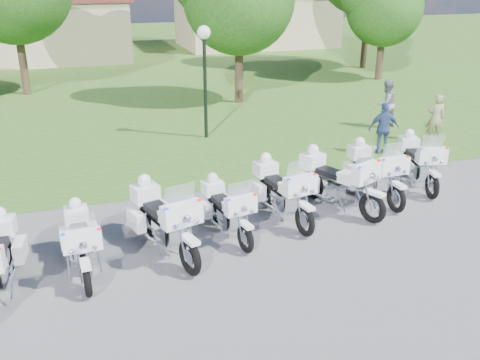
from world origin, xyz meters
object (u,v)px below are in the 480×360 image
object	(u,v)px
bystander_a	(436,118)
bystander_c	(384,129)
motorcycle_3	(163,219)
motorcycle_8	(418,160)
motorcycle_2	(81,241)
bystander_b	(386,104)
motorcycle_5	(281,190)
motorcycle_6	(337,180)
lamp_post	(204,53)
motorcycle_7	(374,171)
motorcycle_4	(226,208)

from	to	relation	value
bystander_a	bystander_c	size ratio (longest dim) A/B	0.98
motorcycle_3	motorcycle_8	world-z (taller)	motorcycle_3
bystander_a	motorcycle_2	bearing A→B (deg)	50.33
bystander_a	bystander_b	xyz separation A→B (m)	(-0.67, 1.99, 0.07)
motorcycle_5	bystander_a	size ratio (longest dim) A/B	1.55
motorcycle_6	bystander_a	distance (m)	6.90
motorcycle_3	lamp_post	xyz separation A→B (m)	(2.80, 7.52, 2.13)
bystander_b	bystander_c	size ratio (longest dim) A/B	1.06
motorcycle_3	motorcycle_7	bearing A→B (deg)	176.26
motorcycle_3	bystander_a	world-z (taller)	motorcycle_3
bystander_a	bystander_c	distance (m)	2.47
motorcycle_3	motorcycle_8	bearing A→B (deg)	176.45
motorcycle_2	motorcycle_6	distance (m)	6.07
motorcycle_4	motorcycle_8	size ratio (longest dim) A/B	0.92
motorcycle_4	motorcycle_7	distance (m)	4.24
motorcycle_2	motorcycle_8	distance (m)	8.95
motorcycle_3	motorcycle_8	xyz separation A→B (m)	(7.13, 1.62, -0.06)
motorcycle_3	motorcycle_4	xyz separation A→B (m)	(1.42, 0.36, -0.12)
motorcycle_2	lamp_post	distance (m)	9.22
motorcycle_8	bystander_b	size ratio (longest dim) A/B	1.37
motorcycle_4	motorcycle_7	world-z (taller)	motorcycle_7
motorcycle_7	motorcycle_8	bearing A→B (deg)	-167.84
motorcycle_8	motorcycle_6	bearing A→B (deg)	27.53
lamp_post	motorcycle_5	bearing A→B (deg)	-89.37
motorcycle_6	lamp_post	world-z (taller)	lamp_post
lamp_post	motorcycle_6	bearing A→B (deg)	-76.93
motorcycle_2	motorcycle_5	distance (m)	4.62
motorcycle_7	bystander_c	bearing A→B (deg)	-126.71
motorcycle_3	bystander_a	xyz separation A→B (m)	(10.01, 4.80, 0.06)
motorcycle_2	bystander_b	size ratio (longest dim) A/B	1.29
bystander_b	motorcycle_7	bearing A→B (deg)	43.92
motorcycle_3	bystander_b	xyz separation A→B (m)	(9.35, 6.79, 0.13)
motorcycle_6	lamp_post	distance (m)	7.14
motorcycle_2	motorcycle_7	size ratio (longest dim) A/B	0.91
motorcycle_5	bystander_c	world-z (taller)	motorcycle_5
lamp_post	bystander_c	xyz separation A→B (m)	(4.83, -3.36, -2.05)
motorcycle_5	lamp_post	xyz separation A→B (m)	(-0.07, 6.74, 2.16)
motorcycle_8	bystander_a	world-z (taller)	motorcycle_8
motorcycle_6	bystander_b	size ratio (longest dim) A/B	1.41
motorcycle_4	motorcycle_5	distance (m)	1.52
motorcycle_2	motorcycle_3	distance (m)	1.65
motorcycle_6	motorcycle_8	size ratio (longest dim) A/B	1.03
motorcycle_6	motorcycle_4	bearing A→B (deg)	-12.19
bystander_c	motorcycle_5	bearing A→B (deg)	48.98
motorcycle_4	bystander_c	size ratio (longest dim) A/B	1.33
motorcycle_8	bystander_b	distance (m)	5.63
motorcycle_2	motorcycle_6	world-z (taller)	motorcycle_6
motorcycle_3	lamp_post	distance (m)	8.30
motorcycle_6	motorcycle_3	bearing A→B (deg)	-10.95
motorcycle_8	lamp_post	xyz separation A→B (m)	(-4.33, 5.90, 2.18)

